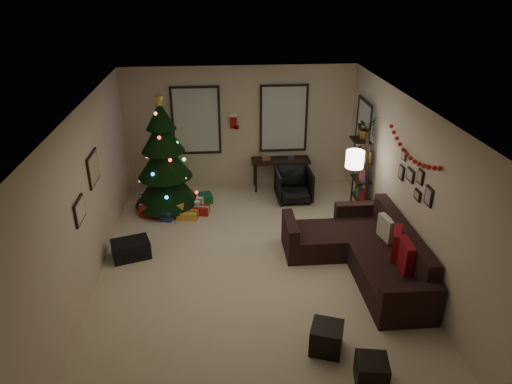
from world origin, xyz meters
TOP-DOWN VIEW (x-y plane):
  - floor at (0.00, 0.00)m, footprint 7.00×7.00m
  - ceiling at (0.00, 0.00)m, footprint 7.00×7.00m
  - wall_back at (0.00, 3.50)m, footprint 5.00×0.00m
  - wall_front at (0.00, -3.50)m, footprint 5.00×0.00m
  - wall_left at (-2.50, 0.00)m, footprint 0.00×7.00m
  - wall_right at (2.50, 0.00)m, footprint 0.00×7.00m
  - window_back_left at (-0.95, 3.47)m, footprint 1.05×0.06m
  - window_back_right at (0.95, 3.47)m, footprint 1.05×0.06m
  - window_right_wall at (2.47, 2.55)m, footprint 0.06×0.90m
  - christmas_tree at (-1.57, 2.41)m, footprint 1.31×1.31m
  - presents at (-1.40, 2.26)m, footprint 1.50×1.01m
  - sofa at (1.84, -0.04)m, footprint 1.87×2.72m
  - pillow_red_a at (2.21, -0.72)m, footprint 0.16×0.48m
  - pillow_red_b at (2.21, -0.36)m, footprint 0.29×0.47m
  - pillow_cream at (2.21, 0.12)m, footprint 0.18×0.40m
  - ottoman_near at (0.80, -1.84)m, footprint 0.51×0.51m
  - ottoman_far at (1.21, -2.43)m, footprint 0.43×0.43m
  - desk at (0.87, 3.22)m, footprint 1.28×0.46m
  - desk_chair at (1.07, 2.57)m, footprint 0.69×0.65m
  - bookshelf at (2.30, 1.87)m, footprint 0.30×0.53m
  - potted_plant at (2.30, 1.96)m, footprint 0.64×0.61m
  - floor_lamp at (1.95, 1.31)m, footprint 0.33×0.33m
  - art_map at (-2.48, 0.65)m, footprint 0.04×0.60m
  - art_abstract at (-2.48, -0.35)m, footprint 0.04×0.45m
  - gallery at (2.48, -0.07)m, footprint 0.03×1.25m
  - garland at (2.45, 0.12)m, footprint 0.08×1.90m
  - stocking_left at (-0.14, 3.44)m, footprint 0.20×0.05m
  - stocking_right at (0.19, 3.60)m, footprint 0.20×0.05m
  - storage_bin at (-2.05, 0.60)m, footprint 0.72×0.58m

SIDE VIEW (x-z plane):
  - floor at x=0.00m, z-range 0.00..0.00m
  - presents at x=-1.40m, z-range -0.04..0.26m
  - storage_bin at x=-2.05m, z-range 0.00..0.31m
  - ottoman_far at x=1.21m, z-range 0.00..0.35m
  - ottoman_near at x=0.80m, z-range 0.00..0.38m
  - sofa at x=1.84m, z-range -0.15..0.72m
  - desk_chair at x=1.07m, z-range 0.00..0.70m
  - desk at x=0.87m, z-range 0.26..0.96m
  - pillow_cream at x=2.21m, z-range 0.43..0.83m
  - pillow_red_a at x=2.21m, z-range 0.40..0.88m
  - pillow_red_b at x=2.21m, z-range 0.41..0.87m
  - bookshelf at x=2.30m, z-range -0.03..1.78m
  - christmas_tree at x=-1.57m, z-range -0.21..2.23m
  - floor_lamp at x=1.95m, z-range 0.52..2.07m
  - wall_left at x=-2.50m, z-range -2.15..4.85m
  - wall_right at x=2.50m, z-range -2.15..4.85m
  - wall_back at x=0.00m, z-range -1.15..3.85m
  - wall_front at x=0.00m, z-range -1.15..3.85m
  - stocking_right at x=0.19m, z-range 1.20..1.56m
  - art_abstract at x=-2.48m, z-range 1.23..1.58m
  - window_right_wall at x=2.47m, z-range 0.85..2.15m
  - stocking_left at x=-0.14m, z-range 1.35..1.71m
  - window_back_left at x=-0.95m, z-range 0.80..2.30m
  - window_back_right at x=0.95m, z-range 0.80..2.30m
  - gallery at x=2.48m, z-range 1.30..1.84m
  - art_map at x=-2.48m, z-range 1.39..1.89m
  - potted_plant at x=2.30m, z-range 1.56..2.12m
  - garland at x=2.45m, z-range 1.82..2.12m
  - ceiling at x=0.00m, z-range 2.70..2.70m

